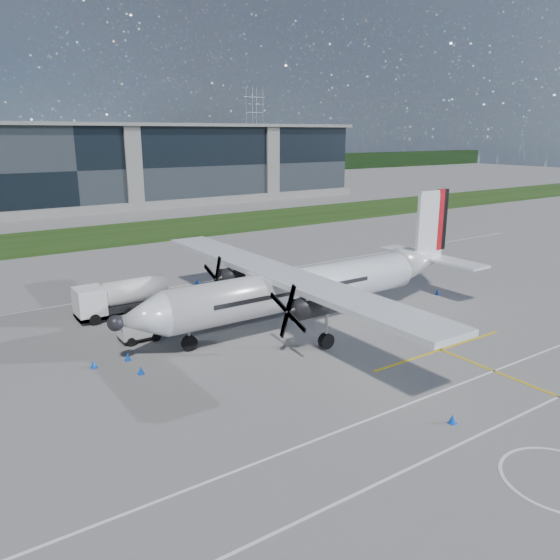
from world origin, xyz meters
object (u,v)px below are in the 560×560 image
safety_cone_nose_port (141,370)px  turboprop_aircraft (310,263)px  fuel_tanker_truck (115,299)px  safety_cone_portwing (452,419)px  safety_cone_tail (437,292)px  pylon_east (255,130)px  safety_cone_fwd (94,364)px  safety_cone_nose_stbd (128,357)px  ground_crew_person (210,315)px  safety_cone_stbdwing (197,281)px  baggage_tug (139,328)px

safety_cone_nose_port → turboprop_aircraft: bearing=6.9°
fuel_tanker_truck → safety_cone_portwing: bearing=-71.6°
turboprop_aircraft → safety_cone_tail: turboprop_aircraft is taller
pylon_east → safety_cone_fwd: bearing=-124.9°
safety_cone_nose_stbd → safety_cone_nose_port: 2.41m
safety_cone_nose_stbd → safety_cone_fwd: (-2.10, 0.05, 0.00)m
turboprop_aircraft → safety_cone_nose_stbd: size_ratio=61.25×
ground_crew_person → safety_cone_tail: 20.76m
pylon_east → safety_cone_nose_port: (-99.65, -148.47, -14.75)m
fuel_tanker_truck → safety_cone_portwing: fuel_tanker_truck is taller
safety_cone_stbdwing → safety_cone_fwd: size_ratio=1.00×
safety_cone_stbdwing → safety_cone_fwd: 19.49m
pylon_east → ground_crew_person: size_ratio=16.09×
safety_cone_nose_stbd → safety_cone_fwd: size_ratio=1.00×
fuel_tanker_truck → safety_cone_portwing: 26.68m
ground_crew_person → safety_cone_portwing: 19.43m
ground_crew_person → safety_cone_fwd: ground_crew_person is taller
pylon_east → safety_cone_nose_stbd: (-99.61, -146.07, -14.75)m
turboprop_aircraft → fuel_tanker_truck: (-11.57, 9.53, -3.20)m
safety_cone_tail → safety_cone_stbdwing: bearing=136.3°
turboprop_aircraft → safety_cone_nose_stbd: 14.42m
safety_cone_nose_stbd → safety_cone_portwing: size_ratio=1.00×
ground_crew_person → pylon_east: bearing=-36.2°
turboprop_aircraft → safety_cone_stbdwing: size_ratio=61.25×
fuel_tanker_truck → safety_cone_tail: bearing=-21.7°
ground_crew_person → safety_cone_nose_stbd: size_ratio=3.73×
safety_cone_tail → safety_cone_portwing: (-16.91, -15.23, 0.00)m
fuel_tanker_truck → safety_cone_stbdwing: size_ratio=14.87×
safety_cone_tail → safety_cone_portwing: 22.75m
fuel_tanker_truck → ground_crew_person: (4.93, -6.20, -0.46)m
safety_cone_tail → safety_cone_nose_port: (-27.52, -1.13, 0.00)m
safety_cone_tail → safety_cone_stbdwing: 22.02m
baggage_tug → safety_cone_nose_port: (-1.91, -5.35, -0.62)m
safety_cone_nose_port → pylon_east: bearing=56.1°
safety_cone_nose_stbd → safety_cone_nose_port: bearing=-90.8°
fuel_tanker_truck → safety_cone_nose_port: size_ratio=14.87×
pylon_east → safety_cone_portwing: 185.94m
safety_cone_tail → fuel_tanker_truck: bearing=158.3°
safety_cone_portwing → safety_cone_fwd: (-12.67, 16.55, 0.00)m
ground_crew_person → safety_cone_stbdwing: ground_crew_person is taller
turboprop_aircraft → ground_crew_person: size_ratio=16.43×
baggage_tug → safety_cone_fwd: baggage_tug is taller
safety_cone_nose_stbd → safety_cone_portwing: bearing=-57.3°
pylon_east → fuel_tanker_truck: size_ratio=4.03×
safety_cone_nose_port → baggage_tug: bearing=70.4°
ground_crew_person → safety_cone_portwing: (3.48, -19.10, -0.68)m
baggage_tug → safety_cone_nose_port: bearing=-109.6°
turboprop_aircraft → safety_cone_nose_stbd: bearing=176.9°
pylon_east → turboprop_aircraft: 170.40m
fuel_tanker_truck → safety_cone_stbdwing: bearing=28.7°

